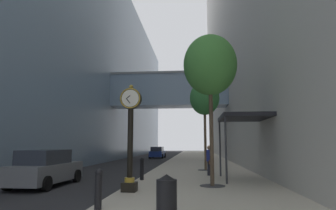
{
  "coord_description": "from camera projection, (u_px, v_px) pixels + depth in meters",
  "views": [
    {
      "loc": [
        3.04,
        -4.96,
        1.95
      ],
      "look_at": [
        1.02,
        16.82,
        4.92
      ],
      "focal_mm": 30.8,
      "sensor_mm": 36.0,
      "label": 1
    }
  ],
  "objects": [
    {
      "name": "street_clock",
      "position": [
        130.0,
        132.0,
        11.35
      ],
      "size": [
        0.84,
        0.55,
        4.18
      ],
      "color": "black",
      "rests_on": "sidewalk_right"
    },
    {
      "name": "street_tree_near",
      "position": [
        210.0,
        66.0,
        13.21
      ],
      "size": [
        2.44,
        2.44,
        6.81
      ],
      "color": "#333335",
      "rests_on": "sidewalk_right"
    },
    {
      "name": "street_tree_mid_near",
      "position": [
        205.0,
        99.0,
        20.79
      ],
      "size": [
        2.13,
        2.13,
        6.33
      ],
      "color": "#333335",
      "rests_on": "sidewalk_right"
    },
    {
      "name": "car_blue_mid",
      "position": [
        157.0,
        153.0,
        40.5
      ],
      "size": [
        2.04,
        4.2,
        1.58
      ],
      "color": "navy",
      "rests_on": "ground"
    },
    {
      "name": "bollard_third",
      "position": [
        142.0,
        168.0,
        14.69
      ],
      "size": [
        0.21,
        0.21,
        1.12
      ],
      "color": "black",
      "rests_on": "sidewalk_right"
    },
    {
      "name": "trash_bin",
      "position": [
        167.0,
        195.0,
        7.22
      ],
      "size": [
        0.53,
        0.53,
        1.05
      ],
      "color": "black",
      "rests_on": "sidewalk_right"
    },
    {
      "name": "pedestrian_walking",
      "position": [
        209.0,
        160.0,
        16.83
      ],
      "size": [
        0.42,
        0.51,
        1.72
      ],
      "color": "#23232D",
      "rests_on": "sidewalk_right"
    },
    {
      "name": "bollard_nearest",
      "position": [
        98.0,
        188.0,
        8.07
      ],
      "size": [
        0.21,
        0.21,
        1.12
      ],
      "color": "black",
      "rests_on": "sidewalk_right"
    },
    {
      "name": "sidewalk_right",
      "position": [
        198.0,
        160.0,
        34.21
      ],
      "size": [
        6.8,
        80.0,
        0.14
      ],
      "primitive_type": "cube",
      "color": "#BCB29E",
      "rests_on": "ground"
    },
    {
      "name": "storefront_awning",
      "position": [
        243.0,
        118.0,
        15.07
      ],
      "size": [
        2.4,
        3.6,
        3.3
      ],
      "color": "black",
      "rests_on": "sidewalk_right"
    },
    {
      "name": "building_block_left",
      "position": [
        85.0,
        65.0,
        37.11
      ],
      "size": [
        22.63,
        80.0,
        24.16
      ],
      "color": "#758EA8",
      "rests_on": "ground"
    },
    {
      "name": "ground_plane",
      "position": [
        167.0,
        162.0,
        31.55
      ],
      "size": [
        110.0,
        110.0,
        0.0
      ],
      "primitive_type": "plane",
      "color": "#262628",
      "rests_on": "ground"
    },
    {
      "name": "car_grey_near",
      "position": [
        46.0,
        168.0,
        13.49
      ],
      "size": [
        2.0,
        4.42,
        1.68
      ],
      "color": "slate",
      "rests_on": "ground"
    }
  ]
}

